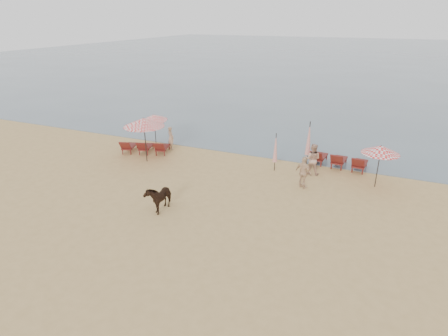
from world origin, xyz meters
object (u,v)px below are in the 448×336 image
object	(u,v)px
lounger_cluster_left	(145,147)
cow	(159,197)
umbrella_closed_left	(276,148)
umbrella_open_left_b	(154,117)
beachgoer_right_a	(313,159)
beachgoer_left	(171,138)
beachgoer_right_b	(304,172)
umbrella_open_left_a	(144,122)
lounger_cluster_right	(338,160)
umbrella_open_right	(381,150)
umbrella_closed_right	(309,139)

from	to	relation	value
lounger_cluster_left	cow	distance (m)	7.78
lounger_cluster_left	umbrella_closed_left	world-z (taller)	umbrella_closed_left
lounger_cluster_left	cow	bearing A→B (deg)	-67.82
umbrella_open_left_b	beachgoer_right_a	xyz separation A→B (m)	(10.79, -0.96, -1.00)
beachgoer_left	beachgoer_right_b	bearing A→B (deg)	-163.39
umbrella_open_left_a	beachgoer_right_a	bearing A→B (deg)	-3.50
lounger_cluster_right	beachgoer_left	world-z (taller)	beachgoer_left
beachgoer_left	beachgoer_right_b	world-z (taller)	beachgoer_right_b
lounger_cluster_left	beachgoer_left	bearing A→B (deg)	35.87
umbrella_open_right	beachgoer_left	size ratio (longest dim) A/B	1.49
lounger_cluster_left	umbrella_closed_right	distance (m)	10.20
umbrella_open_right	beachgoer_right_a	xyz separation A→B (m)	(-3.35, 0.39, -1.15)
lounger_cluster_left	umbrella_open_left_b	bearing A→B (deg)	84.16
lounger_cluster_left	umbrella_closed_left	size ratio (longest dim) A/B	1.44
lounger_cluster_right	umbrella_closed_left	distance (m)	3.88
beachgoer_right_b	lounger_cluster_left	bearing A→B (deg)	20.69
umbrella_open_right	umbrella_closed_left	world-z (taller)	umbrella_open_right
lounger_cluster_right	cow	world-z (taller)	cow
cow	umbrella_closed_left	bearing A→B (deg)	59.78
umbrella_open_left_b	beachgoer_right_b	world-z (taller)	umbrella_open_left_b
cow	beachgoer_right_a	xyz separation A→B (m)	(5.54, 6.86, 0.24)
umbrella_closed_right	beachgoer_left	xyz separation A→B (m)	(-8.84, -0.68, -0.87)
umbrella_open_right	beachgoer_right_a	distance (m)	3.56
umbrella_open_right	beachgoer_right_a	size ratio (longest dim) A/B	1.28
umbrella_open_left_b	beachgoer_left	size ratio (longest dim) A/B	1.44
lounger_cluster_left	umbrella_closed_left	bearing A→B (deg)	-13.64
umbrella_open_left_b	beachgoer_right_a	distance (m)	10.88
umbrella_open_left_b	umbrella_closed_left	size ratio (longest dim) A/B	0.98
umbrella_open_left_a	beachgoer_right_b	bearing A→B (deg)	-15.11
lounger_cluster_left	umbrella_open_right	distance (m)	13.89
lounger_cluster_right	beachgoer_right_b	size ratio (longest dim) A/B	1.91
umbrella_open_left_a	umbrella_open_right	bearing A→B (deg)	-8.25
umbrella_open_right	beachgoer_right_b	size ratio (longest dim) A/B	1.35
lounger_cluster_left	lounger_cluster_right	distance (m)	11.91
beachgoer_left	beachgoer_right_b	xyz separation A→B (m)	(9.30, -2.56, 0.08)
umbrella_closed_right	cow	world-z (taller)	umbrella_closed_right
umbrella_open_left_a	beachgoer_left	bearing A→B (deg)	71.17
umbrella_open_left_a	umbrella_closed_right	distance (m)	9.61
umbrella_open_left_a	umbrella_closed_right	bearing A→B (deg)	4.64
beachgoer_right_a	beachgoer_left	bearing A→B (deg)	-2.52
beachgoer_right_b	umbrella_open_left_b	bearing A→B (deg)	11.70
umbrella_closed_right	beachgoer_left	bearing A→B (deg)	-175.61
umbrella_open_right	beachgoer_left	world-z (taller)	umbrella_open_right
umbrella_open_left_b	umbrella_open_right	world-z (taller)	umbrella_open_right
umbrella_open_left_b	cow	size ratio (longest dim) A/B	1.44
lounger_cluster_left	beachgoer_left	size ratio (longest dim) A/B	2.12
cow	lounger_cluster_left	bearing A→B (deg)	127.18
lounger_cluster_left	beachgoer_right_b	bearing A→B (deg)	-23.16
umbrella_closed_right	cow	distance (m)	9.60
umbrella_open_right	umbrella_closed_left	distance (m)	5.42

